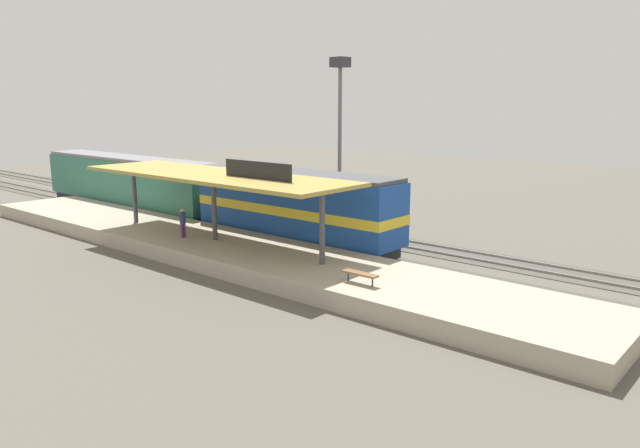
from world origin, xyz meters
name	(u,v)px	position (x,y,z in m)	size (l,w,h in m)	color
ground_plane	(294,236)	(2.00, 0.00, 0.00)	(120.00, 120.00, 0.00)	#5B564C
track_near	(273,241)	(0.00, 0.00, 0.03)	(3.20, 110.00, 0.16)	#4E4941
track_far	(320,229)	(4.60, 0.00, 0.03)	(3.20, 110.00, 0.16)	#4E4941
platform	(216,247)	(-4.60, 0.00, 0.45)	(6.00, 44.00, 0.90)	#A89E89
station_canopy	(214,177)	(-4.60, -0.09, 4.53)	(5.20, 18.00, 4.70)	#47474C
platform_bench	(360,274)	(-6.00, -11.34, 1.34)	(0.44, 1.70, 0.50)	#333338
locomotive	(295,207)	(0.00, -1.91, 2.41)	(2.93, 14.43, 4.44)	#28282D
passenger_carriage_single	(129,183)	(0.00, 16.09, 2.31)	(2.90, 20.00, 4.24)	#28282D
freight_car	(231,189)	(4.60, 9.08, 1.97)	(2.80, 12.00, 3.54)	#28282D
light_mast	(340,105)	(7.80, 0.87, 8.40)	(1.10, 1.10, 11.70)	slate
person_waiting	(183,221)	(-5.42, 1.87, 1.85)	(0.34, 0.34, 1.71)	#663375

